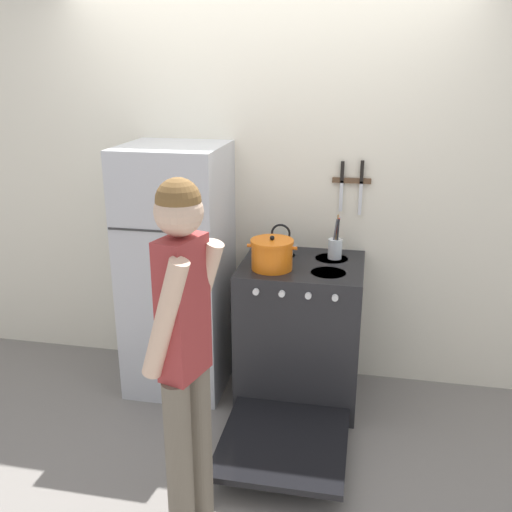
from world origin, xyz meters
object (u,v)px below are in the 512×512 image
stove_range (300,334)px  utensil_jar (335,247)px  refrigerator (178,270)px  person (185,346)px  dutch_oven_pot (272,254)px  tea_kettle (281,246)px

stove_range → utensil_jar: size_ratio=4.92×
refrigerator → person: 1.32m
refrigerator → dutch_oven_pot: 0.68m
stove_range → tea_kettle: tea_kettle is taller
tea_kettle → person: 1.36m
refrigerator → stove_range: 0.88m
refrigerator → utensil_jar: 1.01m
dutch_oven_pot → refrigerator: bearing=167.4°
dutch_oven_pot → utensil_jar: utensil_jar is taller
tea_kettle → utensil_jar: size_ratio=0.74×
tea_kettle → person: person is taller
utensil_jar → person: person is taller
stove_range → person: person is taller
stove_range → dutch_oven_pot: bearing=-151.5°
stove_range → utensil_jar: utensil_jar is taller
dutch_oven_pot → utensil_jar: (0.35, 0.26, -0.02)m
dutch_oven_pot → tea_kettle: size_ratio=1.44×
person → tea_kettle: bearing=7.7°
dutch_oven_pot → person: size_ratio=0.18×
tea_kettle → stove_range: bearing=-47.5°
refrigerator → tea_kettle: (0.65, 0.12, 0.17)m
person → refrigerator: bearing=36.2°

